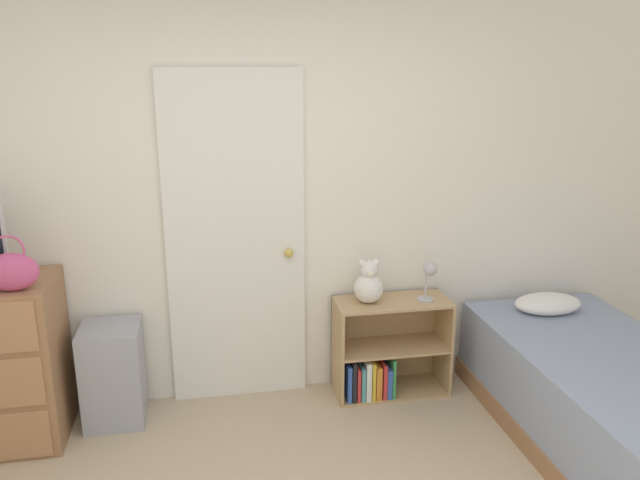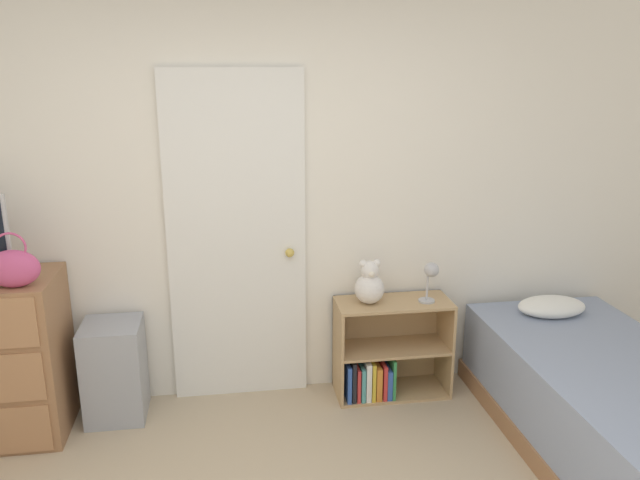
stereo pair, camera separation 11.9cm
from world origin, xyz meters
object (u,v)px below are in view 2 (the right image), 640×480
handbag (13,268)px  desk_lamp (431,274)px  storage_bin (115,370)px  bookshelf (383,357)px  teddy_bear (369,285)px  bed (611,408)px

handbag → desk_lamp: 2.37m
handbag → storage_bin: 0.89m
bookshelf → handbag: bearing=-172.7°
bookshelf → teddy_bear: bearing=-179.1°
storage_bin → desk_lamp: size_ratio=2.30×
teddy_bear → desk_lamp: size_ratio=1.09×
storage_bin → bookshelf: bookshelf is taller
teddy_bear → bookshelf: bearing=0.9°
handbag → teddy_bear: size_ratio=1.05×
bookshelf → desk_lamp: bearing=-9.1°
teddy_bear → bed: size_ratio=0.14×
handbag → desk_lamp: (2.35, 0.22, -0.23)m
bookshelf → teddy_bear: teddy_bear is taller
storage_bin → teddy_bear: (1.56, 0.02, 0.46)m
storage_bin → desk_lamp: bearing=-0.8°
handbag → storage_bin: size_ratio=0.50×
handbag → bookshelf: 2.23m
bed → bookshelf: bearing=142.5°
teddy_bear → desk_lamp: bearing=-6.5°
bed → storage_bin: bearing=163.6°
desk_lamp → bookshelf: bearing=170.9°
storage_bin → desk_lamp: desk_lamp is taller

